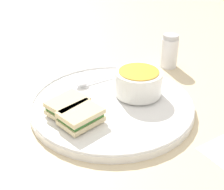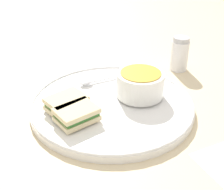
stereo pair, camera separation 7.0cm
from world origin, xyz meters
The scene contains 7 objects.
ground_plane centered at (0.00, 0.00, 0.00)m, with size 2.40×2.40×0.00m, color beige.
plate centered at (0.00, 0.00, 0.01)m, with size 0.37×0.37×0.02m.
soup_bowl centered at (-0.02, -0.07, 0.05)m, with size 0.11×0.11×0.06m.
spoon centered at (0.10, -0.02, 0.02)m, with size 0.05×0.13×0.01m.
sandwich_half_near centered at (0.04, 0.10, 0.04)m, with size 0.07×0.09×0.03m.
sandwich_half_far centered at (-0.01, 0.10, 0.04)m, with size 0.06×0.08×0.03m.
salt_shaker centered at (0.04, -0.28, 0.05)m, with size 0.05×0.05×0.10m.
Camera 2 is at (-0.47, 0.38, 0.39)m, focal length 50.00 mm.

